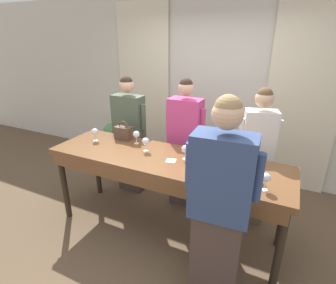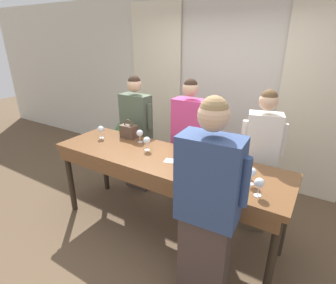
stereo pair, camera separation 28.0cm
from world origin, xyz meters
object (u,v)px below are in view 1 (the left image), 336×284
(wine_glass_by_bottle, at_px, (205,150))
(potted_plant, at_px, (112,140))
(handbag, at_px, (124,132))
(wine_glass_back_mid, at_px, (240,168))
(wine_glass_back_right, at_px, (256,168))
(wine_glass_near_host, at_px, (212,166))
(guest_pink_top, at_px, (185,145))
(guest_cream_sweater, at_px, (256,157))
(wine_glass_center_mid, at_px, (146,142))
(host_pouring, at_px, (219,207))
(wine_glass_back_left, at_px, (95,132))
(guest_olive_jacket, at_px, (130,135))
(wine_glass_center_left, at_px, (200,155))
(wine_glass_center_right, at_px, (266,178))
(wine_bottle, at_px, (240,152))
(wine_glass_front_mid, at_px, (228,157))
(wine_glass_front_left, at_px, (185,149))
(wine_glass_front_right, at_px, (136,134))
(tasting_bar, at_px, (164,166))

(wine_glass_by_bottle, distance_m, potted_plant, 2.61)
(handbag, distance_m, wine_glass_back_mid, 1.57)
(wine_glass_back_right, distance_m, wine_glass_near_host, 0.38)
(wine_glass_by_bottle, distance_m, guest_pink_top, 0.66)
(wine_glass_back_mid, relative_size, guest_cream_sweater, 0.10)
(wine_glass_center_mid, bearing_deg, guest_cream_sweater, 25.90)
(wine_glass_back_right, height_order, wine_glass_near_host, same)
(host_pouring, bearing_deg, wine_glass_back_mid, 82.00)
(wine_glass_back_left, distance_m, guest_pink_top, 1.13)
(wine_glass_near_host, xyz_separation_m, host_pouring, (0.18, -0.36, -0.15))
(wine_glass_back_right, relative_size, wine_glass_near_host, 1.00)
(guest_olive_jacket, relative_size, potted_plant, 2.46)
(handbag, xyz_separation_m, host_pouring, (1.46, -0.83, -0.12))
(wine_glass_center_left, distance_m, wine_glass_near_host, 0.26)
(guest_olive_jacket, bearing_deg, wine_glass_center_mid, -43.06)
(wine_glass_center_right, height_order, guest_cream_sweater, guest_cream_sweater)
(wine_glass_back_mid, relative_size, wine_glass_near_host, 1.00)
(wine_bottle, relative_size, wine_glass_by_bottle, 2.11)
(guest_cream_sweater, bearing_deg, wine_glass_front_mid, -110.20)
(wine_glass_front_left, distance_m, guest_olive_jacket, 1.22)
(wine_glass_near_host, xyz_separation_m, wine_glass_by_bottle, (-0.18, 0.33, -0.00))
(wine_glass_front_right, height_order, potted_plant, wine_glass_front_right)
(wine_glass_back_right, bearing_deg, handbag, 168.49)
(wine_glass_back_mid, relative_size, potted_plant, 0.23)
(guest_cream_sweater, bearing_deg, wine_glass_back_mid, -93.88)
(guest_pink_top, bearing_deg, wine_glass_front_mid, -39.44)
(wine_bottle, xyz_separation_m, guest_cream_sweater, (0.12, 0.39, -0.21))
(wine_glass_center_mid, relative_size, guest_cream_sweater, 0.10)
(wine_bottle, bearing_deg, wine_glass_by_bottle, -166.55)
(wine_glass_back_right, distance_m, guest_olive_jacket, 1.93)
(wine_glass_front_mid, relative_size, wine_glass_near_host, 1.00)
(host_pouring, bearing_deg, wine_glass_by_bottle, 117.24)
(wine_glass_center_mid, xyz_separation_m, guest_olive_jacket, (-0.59, 0.55, -0.20))
(tasting_bar, xyz_separation_m, wine_glass_front_left, (0.21, 0.08, 0.21))
(guest_olive_jacket, distance_m, guest_cream_sweater, 1.72)
(wine_glass_center_right, height_order, guest_pink_top, guest_pink_top)
(handbag, relative_size, wine_glass_center_left, 1.50)
(wine_glass_front_right, height_order, host_pouring, host_pouring)
(handbag, distance_m, host_pouring, 1.68)
(wine_glass_center_mid, bearing_deg, wine_glass_front_left, -0.51)
(wine_bottle, bearing_deg, host_pouring, -89.11)
(wine_glass_front_right, relative_size, wine_glass_by_bottle, 1.00)
(wine_glass_by_bottle, relative_size, guest_pink_top, 0.09)
(wine_glass_front_right, relative_size, wine_glass_center_mid, 1.00)
(wine_bottle, bearing_deg, wine_glass_back_mid, -78.07)
(handbag, xyz_separation_m, guest_olive_jacket, (-0.15, 0.34, -0.17))
(wine_glass_back_left, xyz_separation_m, guest_olive_jacket, (0.13, 0.54, -0.20))
(wine_bottle, bearing_deg, wine_glass_center_mid, -171.28)
(handbag, xyz_separation_m, wine_glass_back_left, (-0.28, -0.20, 0.03))
(wine_glass_front_right, height_order, wine_glass_center_left, same)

